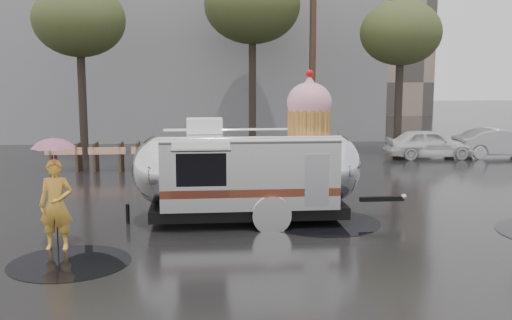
{
  "coord_description": "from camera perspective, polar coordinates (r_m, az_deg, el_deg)",
  "views": [
    {
      "loc": [
        -1.98,
        -11.61,
        3.51
      ],
      "look_at": [
        -0.87,
        2.25,
        1.45
      ],
      "focal_mm": 42.0,
      "sensor_mm": 36.0,
      "label": 1
    }
  ],
  "objects": [
    {
      "name": "tree_right",
      "position": [
        25.92,
        13.63,
        11.6
      ],
      "size": [
        3.36,
        3.36,
        6.42
      ],
      "color": "#382D26",
      "rests_on": "ground"
    },
    {
      "name": "umbrella_pink",
      "position": [
        12.33,
        -18.72,
        0.5
      ],
      "size": [
        1.04,
        1.04,
        2.26
      ],
      "color": "#F699C9",
      "rests_on": "ground"
    },
    {
      "name": "tree_mid",
      "position": [
        26.83,
        -0.35,
        14.47
      ],
      "size": [
        4.2,
        4.2,
        8.03
      ],
      "color": "#382D26",
      "rests_on": "ground"
    },
    {
      "name": "puddles",
      "position": [
        13.97,
        10.33,
        -6.24
      ],
      "size": [
        13.1,
        8.18,
        0.01
      ],
      "color": "black",
      "rests_on": "ground"
    },
    {
      "name": "airstream_trailer",
      "position": [
        14.07,
        -0.47,
        -0.73
      ],
      "size": [
        6.74,
        2.6,
        3.63
      ],
      "rotation": [
        0.0,
        0.0,
        0.01
      ],
      "color": "silver",
      "rests_on": "ground"
    },
    {
      "name": "barricade_row",
      "position": [
        22.07,
        -13.86,
        0.39
      ],
      "size": [
        4.3,
        0.8,
        1.0
      ],
      "color": "#473323",
      "rests_on": "ground"
    },
    {
      "name": "utility_pole",
      "position": [
        26.02,
        5.42,
        10.82
      ],
      "size": [
        1.6,
        0.28,
        9.0
      ],
      "color": "#473323",
      "rests_on": "ground"
    },
    {
      "name": "tree_left",
      "position": [
        25.19,
        -16.48,
        12.57
      ],
      "size": [
        3.64,
        3.64,
        6.95
      ],
      "color": "#382D26",
      "rests_on": "ground"
    },
    {
      "name": "grey_building",
      "position": [
        35.79,
        -8.03,
        13.12
      ],
      "size": [
        22.0,
        12.0,
        13.0
      ],
      "primitive_type": "cube",
      "color": "slate",
      "rests_on": "ground"
    },
    {
      "name": "ground",
      "position": [
        12.29,
        4.92,
        -8.2
      ],
      "size": [
        120.0,
        120.0,
        0.0
      ],
      "primitive_type": "plane",
      "color": "black",
      "rests_on": "ground"
    },
    {
      "name": "person_left",
      "position": [
        12.5,
        -18.5,
        -4.06
      ],
      "size": [
        0.67,
        0.46,
        1.8
      ],
      "primitive_type": "imported",
      "rotation": [
        0.0,
        0.0,
        -0.04
      ],
      "color": "gold",
      "rests_on": "ground"
    }
  ]
}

